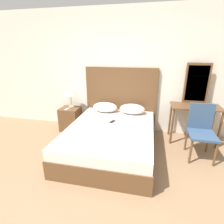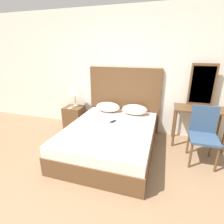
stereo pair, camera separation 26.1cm
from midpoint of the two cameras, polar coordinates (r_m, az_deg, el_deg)
name	(u,v)px [view 1 (the left image)]	position (r m, az deg, el deg)	size (l,w,h in m)	color
ground_plane	(81,204)	(2.54, -13.29, -27.20)	(16.00, 16.00, 0.00)	#8C6B4C
wall_back	(118,72)	(4.06, -0.03, 12.81)	(10.00, 0.06, 2.70)	silver
bed	(111,139)	(3.33, -2.64, -8.77)	(1.56, 2.02, 0.50)	brown
headboard	(121,100)	(4.09, 0.99, 4.06)	(1.64, 0.05, 1.47)	brown
pillow_left	(105,107)	(3.96, -4.12, 1.57)	(0.55, 0.36, 0.21)	silver
pillow_right	(132,109)	(3.84, 4.72, 0.96)	(0.55, 0.36, 0.21)	silver
phone_on_bed	(112,121)	(3.43, -2.03, -3.14)	(0.12, 0.17, 0.01)	black
nightstand	(71,119)	(4.33, -15.06, -2.19)	(0.43, 0.41, 0.55)	brown
table_lamp	(70,92)	(4.21, -15.17, 6.30)	(0.30, 0.30, 0.45)	tan
phone_on_nightstand	(67,109)	(4.16, -16.30, 0.90)	(0.08, 0.15, 0.01)	#B7B7BC
vanity_desk	(195,113)	(3.85, 23.73, -0.19)	(0.95, 0.50, 0.78)	brown
vanity_mirror	(197,84)	(3.93, 24.25, 8.47)	(0.47, 0.03, 0.82)	brown
chair	(201,128)	(3.40, 25.21, -4.83)	(0.44, 0.50, 0.95)	#334C6B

